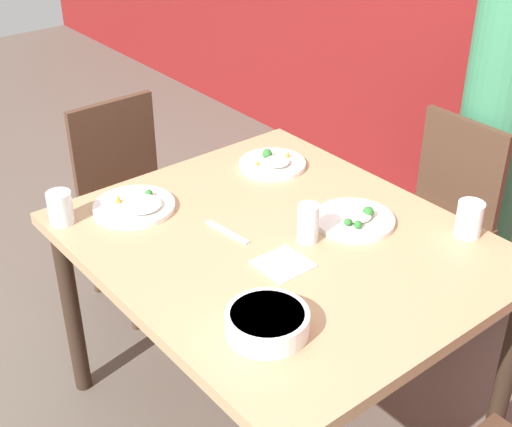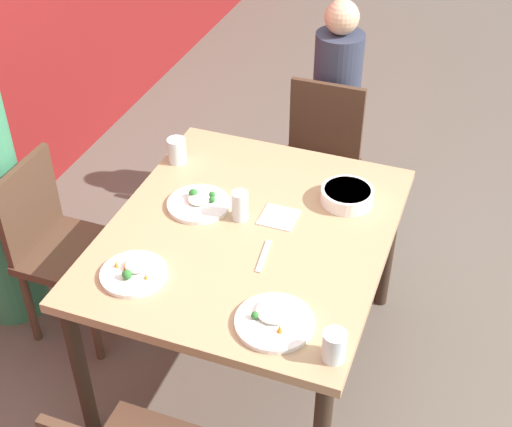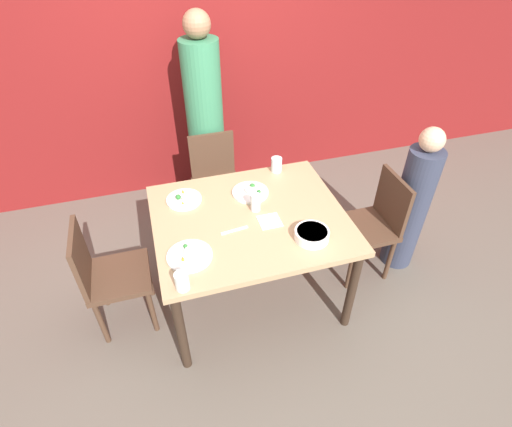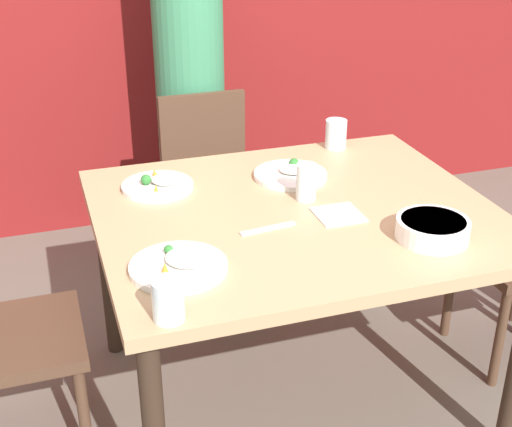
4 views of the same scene
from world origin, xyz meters
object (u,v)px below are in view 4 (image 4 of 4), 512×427
object	(u,v)px
plate_rice_adult	(291,174)
bowl_curry	(433,229)
person_adult	(190,88)
chair_adult_spot	(211,186)
glass_water_tall	(168,300)

from	to	relation	value
plate_rice_adult	bowl_curry	bearing A→B (deg)	-67.31
person_adult	bowl_curry	world-z (taller)	person_adult
chair_adult_spot	glass_water_tall	size ratio (longest dim) A/B	7.97
person_adult	bowl_curry	size ratio (longest dim) A/B	8.19
chair_adult_spot	bowl_curry	distance (m)	1.27
chair_adult_spot	person_adult	world-z (taller)	person_adult
bowl_curry	glass_water_tall	world-z (taller)	glass_water_tall
plate_rice_adult	person_adult	bearing A→B (deg)	97.91
person_adult	plate_rice_adult	xyz separation A→B (m)	(0.13, -0.95, -0.06)
chair_adult_spot	plate_rice_adult	bearing A→B (deg)	-77.97
chair_adult_spot	person_adult	xyz separation A→B (m)	(0.00, 0.33, 0.35)
person_adult	glass_water_tall	distance (m)	1.73
bowl_curry	person_adult	bearing A→B (deg)	103.57
chair_adult_spot	bowl_curry	bearing A→B (deg)	-72.80
chair_adult_spot	glass_water_tall	bearing A→B (deg)	-108.62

